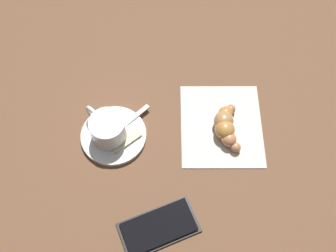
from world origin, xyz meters
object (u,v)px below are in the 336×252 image
object	(u,v)px
saucer	(114,136)
sugar_packet	(126,140)
croissant	(226,126)
espresso_cup	(107,128)
napkin	(221,125)
cell_phone	(159,227)
teaspoon	(116,132)

from	to	relation	value
saucer	sugar_packet	bearing A→B (deg)	138.78
croissant	sugar_packet	bearing A→B (deg)	-2.50
espresso_cup	napkin	world-z (taller)	espresso_cup
napkin	croissant	xyz separation A→B (m)	(-0.00, 0.01, 0.02)
espresso_cup	cell_phone	world-z (taller)	espresso_cup
croissant	cell_phone	world-z (taller)	croissant
saucer	cell_phone	world-z (taller)	same
saucer	teaspoon	distance (m)	0.01
saucer	cell_phone	bearing A→B (deg)	105.69
teaspoon	napkin	xyz separation A→B (m)	(-0.21, 0.02, -0.01)
saucer	cell_phone	distance (m)	0.20
espresso_cup	cell_phone	size ratio (longest dim) A/B	0.61
saucer	cell_phone	size ratio (longest dim) A/B	0.87
espresso_cup	croissant	size ratio (longest dim) A/B	0.78
cell_phone	napkin	bearing A→B (deg)	-132.04
teaspoon	croissant	world-z (taller)	croissant
teaspoon	croissant	distance (m)	0.22
sugar_packet	cell_phone	size ratio (longest dim) A/B	0.43
teaspoon	napkin	world-z (taller)	teaspoon
napkin	cell_phone	distance (m)	0.24
teaspoon	sugar_packet	bearing A→B (deg)	126.66
saucer	sugar_packet	size ratio (longest dim) A/B	2.03
teaspoon	croissant	bearing A→B (deg)	171.71
saucer	napkin	distance (m)	0.22
saucer	espresso_cup	size ratio (longest dim) A/B	1.43
croissant	napkin	bearing A→B (deg)	-72.13
espresso_cup	cell_phone	bearing A→B (deg)	107.79
cell_phone	saucer	bearing A→B (deg)	-74.31
saucer	teaspoon	xyz separation A→B (m)	(-0.01, -0.00, 0.01)
espresso_cup	sugar_packet	bearing A→B (deg)	146.18
sugar_packet	saucer	bearing A→B (deg)	111.20
sugar_packet	croissant	distance (m)	0.20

